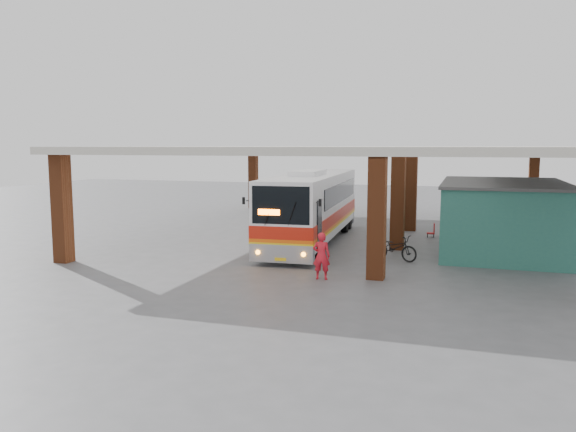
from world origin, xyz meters
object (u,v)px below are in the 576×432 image
(motorcycle, at_px, (395,248))
(pedestrian, at_px, (321,256))
(red_chair, at_px, (432,231))
(coach_bus, at_px, (312,206))

(motorcycle, distance_m, pedestrian, 4.62)
(red_chair, bearing_deg, coach_bus, -154.69)
(coach_bus, bearing_deg, motorcycle, -39.36)
(coach_bus, distance_m, pedestrian, 7.70)
(motorcycle, bearing_deg, pedestrian, 175.02)
(red_chair, bearing_deg, pedestrian, -112.59)
(coach_bus, xyz_separation_m, motorcycle, (4.38, -3.13, -1.23))
(motorcycle, height_order, red_chair, motorcycle)
(pedestrian, relative_size, red_chair, 2.28)
(motorcycle, relative_size, pedestrian, 1.20)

